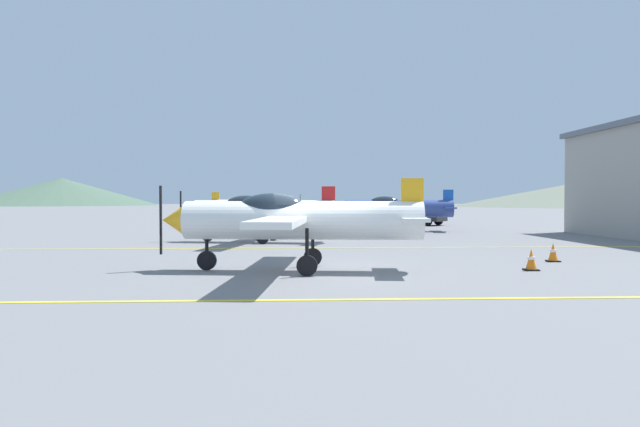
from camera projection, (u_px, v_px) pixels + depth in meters
The scene contains 12 objects.
ground_plane at pixel (319, 271), 15.20m from camera, with size 400.00×400.00×0.00m, color slate.
apron_line_near at pixel (330, 300), 10.88m from camera, with size 80.00×0.16×0.01m, color yellow.
apron_line_far at pixel (311, 248), 22.32m from camera, with size 80.00×0.16×0.01m, color yellow.
airplane_near at pixel (293, 219), 15.28m from camera, with size 7.33×8.42×2.52m.
airplane_mid at pixel (258, 211), 25.43m from camera, with size 7.36×8.41×2.52m.
airplane_far at pixel (394, 208), 34.02m from camera, with size 7.34×8.42×2.52m.
airplane_back at pixel (255, 205), 45.89m from camera, with size 7.27×8.38×2.52m.
car_sedan at pixel (416, 214), 42.01m from camera, with size 4.45×4.15×1.62m.
traffic_cone_front at pixel (553, 252), 17.53m from camera, with size 0.36×0.36×0.59m.
traffic_cone_side at pixel (531, 260), 15.37m from camera, with size 0.36×0.36×0.59m.
hill_left at pixel (62, 192), 171.48m from camera, with size 57.15×57.15×8.28m, color #4C6651.
hill_centerleft at pixel (596, 193), 142.89m from camera, with size 72.81×72.81×6.95m, color slate.
Camera 1 is at (-0.69, -15.14, 1.96)m, focal length 31.55 mm.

